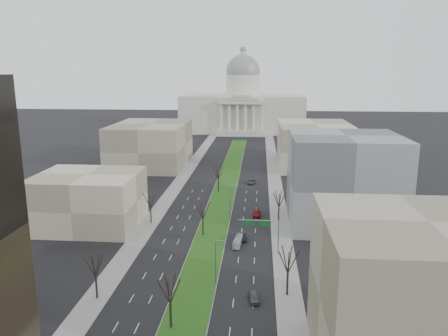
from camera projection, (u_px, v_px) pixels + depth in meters
The scene contains 25 objects.
ground at pixel (224, 192), 147.70m from camera, with size 600.00×600.00×0.00m, color black.
median at pixel (224, 192), 146.70m from camera, with size 8.00×222.03×0.20m.
sidewalk_left at pixel (156, 214), 124.80m from camera, with size 5.00×330.00×0.15m, color gray.
sidewalk_right at pixel (279, 218), 121.98m from camera, with size 5.00×330.00×0.15m, color gray.
capitol at pixel (243, 107), 289.47m from camera, with size 80.00×46.00×55.00m.
building_beige_left at pixel (89, 200), 114.79m from camera, with size 26.00×22.00×14.00m, color #9D9479.
building_tan_right at pixel (420, 301), 57.09m from camera, with size 26.00×24.00×22.00m, color gray.
building_grey_right at pixel (344, 180), 115.10m from camera, with size 28.00×26.00×24.00m, color slate.
building_far_left at pixel (151, 144), 187.40m from camera, with size 30.00×40.00×18.00m, color gray.
building_far_right at pixel (314, 145), 186.63m from camera, with size 30.00×40.00×18.00m, color #9D9479.
tree_left_mid at pixel (95, 263), 77.56m from camera, with size 5.40×5.40×9.72m.
tree_left_far at pixel (150, 199), 116.47m from camera, with size 5.28×5.28×9.50m.
tree_right_mid at pixel (288, 259), 78.65m from camera, with size 5.52×5.52×9.94m.
tree_right_far at pixel (279, 199), 117.66m from camera, with size 5.04×5.04×9.07m.
tree_median_a at pixel (170, 288), 68.57m from camera, with size 5.40×5.40×9.72m.
tree_median_b at pixel (203, 209), 107.44m from camera, with size 5.40×5.40×9.72m.
tree_median_c at pixel (218, 172), 146.31m from camera, with size 5.40×5.40×9.72m.
streetlamp_median_b at pixel (216, 262), 83.17m from camera, with size 1.90×0.20×9.16m.
streetlamp_median_c at pixel (230, 200), 122.04m from camera, with size 1.90×0.20×9.16m.
mast_arm_signs at pixel (266, 229), 96.70m from camera, with size 9.12×0.24×8.09m.
car_grey_near at pixel (254, 297), 78.21m from camera, with size 1.76×4.36×1.49m, color #4D4E54.
car_black at pixel (242, 237), 106.26m from camera, with size 1.69×4.85×1.60m, color black.
car_red at pixel (257, 213), 123.36m from camera, with size 2.13×5.24×1.52m, color maroon.
car_grey_far at pixel (251, 182), 158.45m from camera, with size 2.50×5.43×1.51m, color #424548.
box_van at pixel (238, 241), 103.06m from camera, with size 1.59×6.81×1.90m, color silver.
Camera 1 is at (11.67, -21.76, 40.64)m, focal length 35.00 mm.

